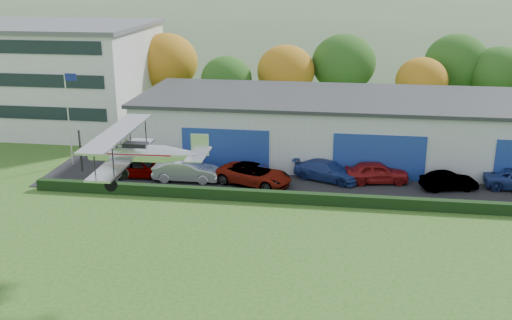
# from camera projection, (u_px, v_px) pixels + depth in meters

# --- Properties ---
(apron) EXTENTS (48.00, 9.00, 0.05)m
(apron) POSITION_uv_depth(u_px,v_px,m) (351.00, 182.00, 45.77)
(apron) COLOR black
(apron) RESTS_ON ground
(hedge) EXTENTS (46.00, 0.60, 0.80)m
(hedge) POSITION_uv_depth(u_px,v_px,m) (352.00, 201.00, 41.14)
(hedge) COLOR black
(hedge) RESTS_ON ground
(hangar) EXTENTS (40.60, 12.60, 5.30)m
(hangar) POSITION_uv_depth(u_px,v_px,m) (376.00, 127.00, 51.27)
(hangar) COLOR #B2B7BC
(hangar) RESTS_ON ground
(office_block) EXTENTS (20.60, 15.60, 10.40)m
(office_block) POSITION_uv_depth(u_px,v_px,m) (50.00, 75.00, 61.67)
(office_block) COLOR silver
(office_block) RESTS_ON ground
(flagpole) EXTENTS (1.05, 0.10, 8.00)m
(flagpole) POSITION_uv_depth(u_px,v_px,m) (69.00, 109.00, 48.43)
(flagpole) COLOR silver
(flagpole) RESTS_ON ground
(tree_belt) EXTENTS (75.70, 13.22, 10.12)m
(tree_belt) POSITION_uv_depth(u_px,v_px,m) (332.00, 69.00, 62.86)
(tree_belt) COLOR #3D2614
(tree_belt) RESTS_ON ground
(distant_hills) EXTENTS (430.00, 196.00, 56.00)m
(distant_hills) POSITION_uv_depth(u_px,v_px,m) (319.00, 79.00, 162.91)
(distant_hills) COLOR #4C6642
(distant_hills) RESTS_ON ground
(car_0) EXTENTS (4.95, 2.22, 1.65)m
(car_0) POSITION_uv_depth(u_px,v_px,m) (140.00, 167.00, 46.65)
(car_0) COLOR gray
(car_0) RESTS_ON apron
(car_1) EXTENTS (5.12, 1.91, 1.67)m
(car_1) POSITION_uv_depth(u_px,v_px,m) (186.00, 170.00, 45.82)
(car_1) COLOR silver
(car_1) RESTS_ON apron
(car_2) EXTENTS (6.27, 4.39, 1.59)m
(car_2) POSITION_uv_depth(u_px,v_px,m) (254.00, 175.00, 45.00)
(car_2) COLOR gray
(car_2) RESTS_ON apron
(car_3) EXTENTS (5.62, 3.95, 1.51)m
(car_3) POSITION_uv_depth(u_px,v_px,m) (327.00, 171.00, 46.02)
(car_3) COLOR navy
(car_3) RESTS_ON apron
(car_4) EXTENTS (5.06, 2.66, 1.64)m
(car_4) POSITION_uv_depth(u_px,v_px,m) (377.00, 172.00, 45.45)
(car_4) COLOR maroon
(car_4) RESTS_ON apron
(car_5) EXTENTS (4.31, 2.37, 1.35)m
(car_5) POSITION_uv_depth(u_px,v_px,m) (449.00, 181.00, 43.97)
(car_5) COLOR gray
(car_5) RESTS_ON apron
(biplane) EXTENTS (6.76, 7.70, 2.90)m
(biplane) POSITION_uv_depth(u_px,v_px,m) (138.00, 151.00, 30.40)
(biplane) COLOR silver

